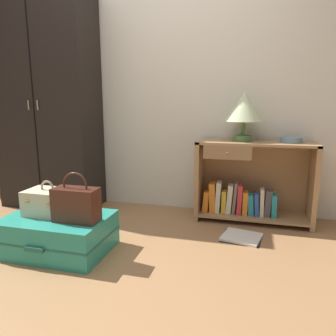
{
  "coord_description": "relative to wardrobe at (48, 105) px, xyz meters",
  "views": [
    {
      "loc": [
        0.94,
        -1.69,
        1.07
      ],
      "look_at": [
        0.28,
        0.79,
        0.55
      ],
      "focal_mm": 34.24,
      "sensor_mm": 36.0,
      "label": 1
    }
  ],
  "objects": [
    {
      "name": "bottle",
      "position": [
        0.22,
        -0.88,
        -0.97
      ],
      "size": [
        0.06,
        0.06,
        0.18
      ],
      "color": "white",
      "rests_on": "ground_plane"
    },
    {
      "name": "bowl",
      "position": [
        2.35,
        0.06,
        -0.29
      ],
      "size": [
        0.19,
        0.19,
        0.05
      ],
      "primitive_type": "cylinder",
      "color": "slate",
      "rests_on": "bookshelf"
    },
    {
      "name": "back_wall",
      "position": [
        1.09,
        0.3,
        0.25
      ],
      "size": [
        6.4,
        0.1,
        2.6
      ],
      "primitive_type": "cube",
      "color": "silver",
      "rests_on": "ground_plane"
    },
    {
      "name": "handbag",
      "position": [
        0.88,
        -1.02,
        -0.66
      ],
      "size": [
        0.31,
        0.15,
        0.35
      ],
      "color": "#472319",
      "rests_on": "suitcase_large"
    },
    {
      "name": "suitcase_large",
      "position": [
        0.69,
        -0.98,
        -0.92
      ],
      "size": [
        0.75,
        0.54,
        0.27
      ],
      "color": "teal",
      "rests_on": "ground_plane"
    },
    {
      "name": "ground_plane",
      "position": [
        1.09,
        -1.2,
        -1.05
      ],
      "size": [
        9.0,
        9.0,
        0.0
      ],
      "primitive_type": "plane",
      "color": "#9E7047"
    },
    {
      "name": "open_book_on_floor",
      "position": [
        1.99,
        -0.4,
        -1.04
      ],
      "size": [
        0.34,
        0.32,
        0.02
      ],
      "color": "white",
      "rests_on": "ground_plane"
    },
    {
      "name": "table_lamp",
      "position": [
        1.94,
        0.07,
        -0.02
      ],
      "size": [
        0.33,
        0.33,
        0.44
      ],
      "color": "#4C7542",
      "rests_on": "bookshelf"
    },
    {
      "name": "bookshelf",
      "position": [
        2.02,
        0.05,
        -0.71
      ],
      "size": [
        1.04,
        0.37,
        0.73
      ],
      "color": "#A37A51",
      "rests_on": "ground_plane"
    },
    {
      "name": "train_case",
      "position": [
        0.61,
        -0.94,
        -0.69
      ],
      "size": [
        0.31,
        0.24,
        0.25
      ],
      "color": "beige",
      "rests_on": "suitcase_large"
    },
    {
      "name": "wardrobe",
      "position": [
        0.0,
        0.0,
        0.0
      ],
      "size": [
        0.99,
        0.47,
        2.1
      ],
      "color": "black",
      "rests_on": "ground_plane"
    }
  ]
}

